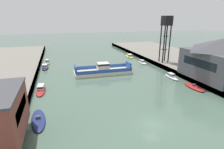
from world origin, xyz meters
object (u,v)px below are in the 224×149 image
object	(u,v)px
moored_boat_near_right	(142,62)
moored_boat_upstream_b	(45,67)
moored_boat_mid_right	(172,76)
moored_boat_far_left	(47,62)
moored_boat_far_right	(41,89)
crane_tower	(166,27)
moored_boat_near_left	(38,120)
moored_boat_upstream_a	(129,56)
warehouse_shed	(223,58)
chain_ferry	(103,71)
moored_boat_mid_left	(194,87)

from	to	relation	value
moored_boat_near_right	moored_boat_upstream_b	xyz separation A→B (m)	(-36.53, 3.29, 0.12)
moored_boat_mid_right	moored_boat_near_right	bearing A→B (deg)	90.87
moored_boat_near_right	moored_boat_mid_right	distance (m)	18.98
moored_boat_far_left	moored_boat_far_right	world-z (taller)	moored_boat_far_left
moored_boat_mid_right	crane_tower	world-z (taller)	crane_tower
moored_boat_far_right	moored_boat_near_left	bearing A→B (deg)	-88.34
moored_boat_far_left	crane_tower	size ratio (longest dim) A/B	0.35
moored_boat_upstream_a	warehouse_shed	size ratio (longest dim) A/B	0.50
moored_boat_far_left	moored_boat_near_left	bearing A→B (deg)	-90.11
chain_ferry	moored_boat_far_right	xyz separation A→B (m)	(-18.24, -9.36, -0.54)
moored_boat_upstream_a	moored_boat_upstream_b	bearing A→B (deg)	-164.40
chain_ferry	crane_tower	world-z (taller)	crane_tower
chain_ferry	moored_boat_upstream_a	bearing A→B (deg)	50.36
moored_boat_upstream_b	crane_tower	world-z (taller)	crane_tower
moored_boat_mid_left	moored_boat_far_right	size ratio (longest dim) A/B	0.92
moored_boat_near_right	chain_ferry	bearing A→B (deg)	-154.47
moored_boat_mid_right	crane_tower	xyz separation A→B (m)	(5.69, 13.51, 13.73)
moored_boat_near_right	moored_boat_far_right	distance (m)	40.76
moored_boat_near_left	moored_boat_far_right	bearing A→B (deg)	91.66
moored_boat_mid_right	moored_boat_far_right	distance (m)	36.82
moored_boat_mid_right	moored_boat_upstream_b	bearing A→B (deg)	148.83
moored_boat_upstream_b	chain_ferry	bearing A→B (deg)	-33.37
moored_boat_mid_left	moored_boat_upstream_a	xyz separation A→B (m)	(-0.87, 41.11, 0.19)
chain_ferry	moored_boat_far_right	distance (m)	20.51
crane_tower	moored_boat_upstream_a	bearing A→B (deg)	107.01
moored_boat_near_right	moored_boat_far_left	size ratio (longest dim) A/B	0.97
moored_boat_mid_left	warehouse_shed	world-z (taller)	warehouse_shed
moored_boat_mid_right	moored_boat_far_left	bearing A→B (deg)	140.61
moored_boat_near_left	moored_boat_near_right	size ratio (longest dim) A/B	1.46
moored_boat_near_left	moored_boat_far_left	size ratio (longest dim) A/B	1.42
moored_boat_far_right	moored_boat_upstream_b	distance (m)	21.38
moored_boat_far_left	moored_boat_far_right	xyz separation A→B (m)	(-0.49, -28.93, -0.08)
moored_boat_near_right	crane_tower	size ratio (longest dim) A/B	0.34
moored_boat_near_right	moored_boat_mid_left	xyz separation A→B (m)	(1.03, -27.58, -0.21)
chain_ferry	warehouse_shed	size ratio (longest dim) A/B	1.15
moored_boat_near_right	moored_boat_far_right	xyz separation A→B (m)	(-36.52, -18.09, 0.05)
moored_boat_upstream_a	warehouse_shed	world-z (taller)	warehouse_shed
moored_boat_near_left	moored_boat_upstream_b	bearing A→B (deg)	90.67
chain_ferry	moored_boat_mid_right	size ratio (longest dim) A/B	3.09
chain_ferry	moored_boat_near_left	world-z (taller)	chain_ferry
moored_boat_far_right	crane_tower	size ratio (longest dim) A/B	0.45
moored_boat_mid_right	moored_boat_mid_left	bearing A→B (deg)	-85.04
moored_boat_far_left	moored_boat_near_right	bearing A→B (deg)	-16.74
moored_boat_mid_right	warehouse_shed	distance (m)	14.03
moored_boat_near_left	moored_boat_mid_right	distance (m)	38.78
moored_boat_upstream_a	moored_boat_upstream_b	xyz separation A→B (m)	(-36.69, -10.24, 0.14)
moored_boat_near_left	moored_boat_mid_left	bearing A→B (deg)	7.32
moored_boat_near_right	moored_boat_far_left	xyz separation A→B (m)	(-36.03, 10.84, 0.14)
moored_boat_near_right	moored_boat_upstream_b	distance (m)	36.67
chain_ferry	moored_boat_mid_right	distance (m)	21.22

